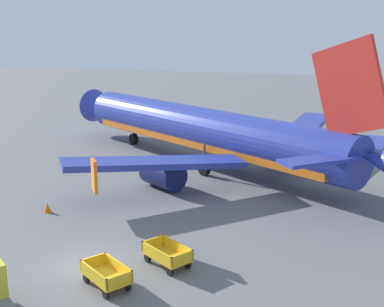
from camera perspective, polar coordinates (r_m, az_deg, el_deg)
The scene contains 5 objects.
ground_plane at distance 26.65m, azimuth -11.90°, elevation -12.34°, with size 220.00×220.00×0.00m, color slate.
airplane at distance 42.83m, azimuth 2.23°, elevation 2.43°, with size 33.72×28.21×11.34m.
baggage_cart_nearest at distance 24.34m, azimuth -9.69°, elevation -13.33°, with size 3.34×2.63×1.07m.
baggage_cart_second_in_row at distance 25.97m, azimuth -2.84°, elevation -11.30°, with size 3.36×2.59×1.07m.
traffic_cone_near_plane at distance 34.32m, azimuth -16.04°, elevation -5.90°, with size 0.47×0.47×0.62m, color orange.
Camera 1 is at (11.73, -20.84, 11.76)m, focal length 47.14 mm.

